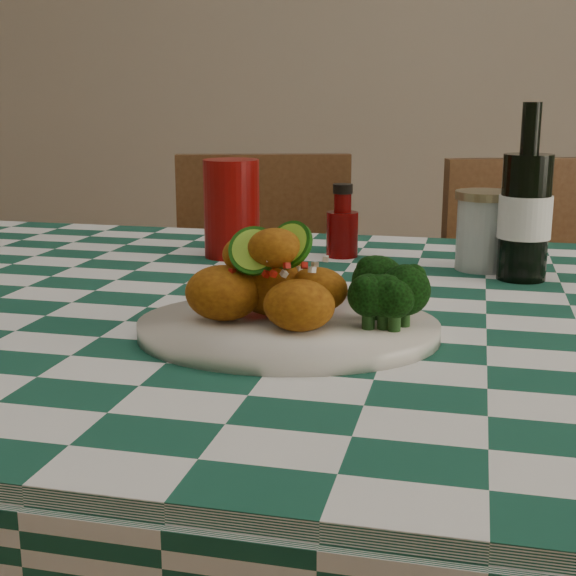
% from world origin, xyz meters
% --- Properties ---
extents(plate, '(0.36, 0.31, 0.02)m').
position_xyz_m(plate, '(-0.01, -0.15, 0.80)').
color(plate, silver).
rests_on(plate, dining_table).
extents(fried_chicken_pile, '(0.16, 0.12, 0.10)m').
position_xyz_m(fried_chicken_pile, '(-0.02, -0.15, 0.85)').
color(fried_chicken_pile, '#A25F0F').
rests_on(fried_chicken_pile, plate).
extents(broccoli_side, '(0.09, 0.09, 0.07)m').
position_xyz_m(broccoli_side, '(0.10, -0.14, 0.84)').
color(broccoli_side, black).
rests_on(broccoli_side, plate).
extents(red_tumbler, '(0.11, 0.11, 0.16)m').
position_xyz_m(red_tumbler, '(-0.20, 0.27, 0.86)').
color(red_tumbler, '#7A0806').
rests_on(red_tumbler, dining_table).
extents(ketchup_bottle, '(0.06, 0.06, 0.12)m').
position_xyz_m(ketchup_bottle, '(-0.02, 0.31, 0.84)').
color(ketchup_bottle, '#600504').
rests_on(ketchup_bottle, dining_table).
extents(mason_jar, '(0.10, 0.10, 0.12)m').
position_xyz_m(mason_jar, '(0.20, 0.26, 0.85)').
color(mason_jar, '#B2BCBA').
rests_on(mason_jar, dining_table).
extents(beer_bottle, '(0.09, 0.09, 0.25)m').
position_xyz_m(beer_bottle, '(0.25, 0.20, 0.91)').
color(beer_bottle, black).
rests_on(beer_bottle, dining_table).
extents(wooden_chair_left, '(0.52, 0.53, 0.91)m').
position_xyz_m(wooden_chair_left, '(-0.26, 0.71, 0.45)').
color(wooden_chair_left, '#472814').
rests_on(wooden_chair_left, ground).
extents(wooden_chair_right, '(0.54, 0.55, 0.91)m').
position_xyz_m(wooden_chair_right, '(0.38, 0.72, 0.45)').
color(wooden_chair_right, '#472814').
rests_on(wooden_chair_right, ground).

